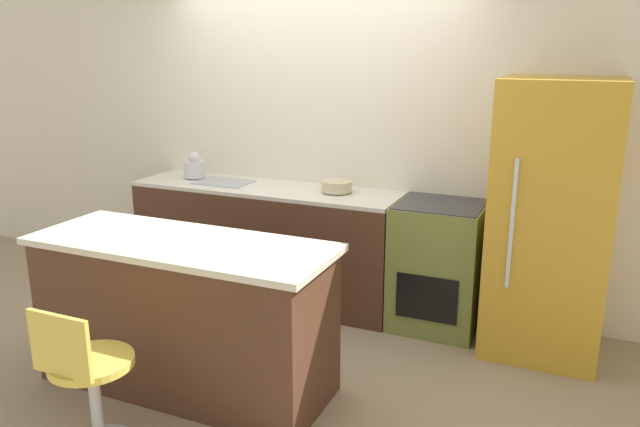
{
  "coord_description": "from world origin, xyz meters",
  "views": [
    {
      "loc": [
        2.03,
        -3.97,
        2.05
      ],
      "look_at": [
        0.47,
        -0.41,
        0.98
      ],
      "focal_mm": 35.0,
      "sensor_mm": 36.0,
      "label": 1
    }
  ],
  "objects_px": {
    "oven_range": "(438,266)",
    "stool_chair": "(89,385)",
    "kettle": "(195,167)",
    "mixing_bowl": "(337,186)",
    "refrigerator": "(551,220)"
  },
  "relations": [
    {
      "from": "kettle",
      "to": "mixing_bowl",
      "type": "distance_m",
      "value": 1.3
    },
    {
      "from": "kettle",
      "to": "mixing_bowl",
      "type": "xyz_separation_m",
      "value": [
        1.3,
        0.0,
        -0.05
      ]
    },
    {
      "from": "oven_range",
      "to": "refrigerator",
      "type": "relative_size",
      "value": 0.51
    },
    {
      "from": "oven_range",
      "to": "mixing_bowl",
      "type": "distance_m",
      "value": 0.97
    },
    {
      "from": "oven_range",
      "to": "stool_chair",
      "type": "bearing_deg",
      "value": -119.33
    },
    {
      "from": "refrigerator",
      "to": "kettle",
      "type": "distance_m",
      "value": 2.87
    },
    {
      "from": "stool_chair",
      "to": "mixing_bowl",
      "type": "relative_size",
      "value": 3.57
    },
    {
      "from": "refrigerator",
      "to": "mixing_bowl",
      "type": "bearing_deg",
      "value": 175.93
    },
    {
      "from": "stool_chair",
      "to": "mixing_bowl",
      "type": "height_order",
      "value": "mixing_bowl"
    },
    {
      "from": "stool_chair",
      "to": "kettle",
      "type": "height_order",
      "value": "kettle"
    },
    {
      "from": "kettle",
      "to": "mixing_bowl",
      "type": "relative_size",
      "value": 0.93
    },
    {
      "from": "refrigerator",
      "to": "mixing_bowl",
      "type": "distance_m",
      "value": 1.57
    },
    {
      "from": "oven_range",
      "to": "kettle",
      "type": "distance_m",
      "value": 2.2
    },
    {
      "from": "oven_range",
      "to": "stool_chair",
      "type": "xyz_separation_m",
      "value": [
        -1.24,
        -2.2,
        -0.08
      ]
    },
    {
      "from": "refrigerator",
      "to": "stool_chair",
      "type": "relative_size",
      "value": 2.19
    }
  ]
}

